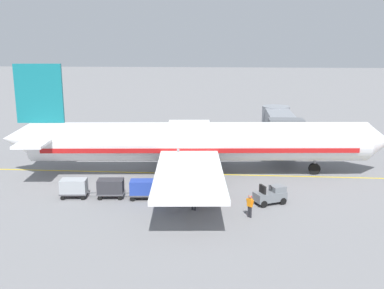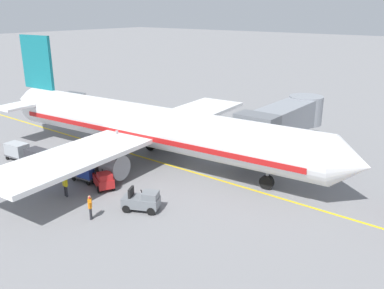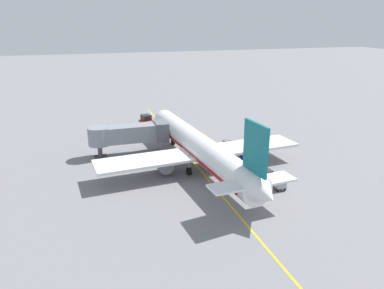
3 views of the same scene
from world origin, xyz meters
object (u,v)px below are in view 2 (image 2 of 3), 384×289
object	(u,v)px
baggage_cart_tail_end	(17,150)
ground_crew_wing_walker	(90,206)
ground_crew_loader	(65,185)
baggage_cart_third_in_train	(38,156)
baggage_tug_trailing	(142,201)
jet_bridge	(284,120)
parked_airliner	(149,127)
baggage_cart_second_in_train	(56,163)
baggage_tug_lead	(103,179)
baggage_cart_front	(85,170)

from	to	relation	value
baggage_cart_tail_end	ground_crew_wing_walker	size ratio (longest dim) A/B	1.75
ground_crew_wing_walker	ground_crew_loader	xyz separation A→B (m)	(-1.06, -4.19, 0.00)
baggage_cart_third_in_train	baggage_cart_tail_end	distance (m)	3.03
baggage_tug_trailing	jet_bridge	bearing A→B (deg)	171.56
parked_airliner	jet_bridge	xyz separation A→B (m)	(-8.82, 8.86, 0.27)
baggage_cart_tail_end	ground_crew_wing_walker	world-z (taller)	ground_crew_wing_walker
jet_bridge	ground_crew_wing_walker	distance (m)	19.88
baggage_cart_second_in_train	ground_crew_loader	xyz separation A→B (m)	(2.15, 4.32, 0.00)
baggage_cart_tail_end	jet_bridge	bearing A→B (deg)	131.31
baggage_tug_trailing	baggage_cart_tail_end	bearing A→B (deg)	-90.20
baggage_tug_lead	baggage_cart_front	bearing A→B (deg)	-91.01
parked_airliner	jet_bridge	world-z (taller)	parked_airliner
baggage_cart_third_in_train	ground_crew_loader	world-z (taller)	ground_crew_loader
baggage_cart_third_in_train	ground_crew_wing_walker	bearing A→B (deg)	73.87
baggage_cart_third_in_train	baggage_cart_second_in_train	bearing A→B (deg)	89.36
baggage_cart_front	baggage_tug_lead	bearing A→B (deg)	88.99
jet_bridge	baggage_tug_trailing	size ratio (longest dim) A/B	4.52
ground_crew_loader	jet_bridge	bearing A→B (deg)	155.19
baggage_cart_second_in_train	ground_crew_loader	world-z (taller)	ground_crew_loader
baggage_tug_trailing	ground_crew_loader	distance (m)	6.30
ground_crew_loader	baggage_tug_trailing	bearing A→B (deg)	107.72
ground_crew_wing_walker	parked_airliner	bearing A→B (deg)	-156.08
jet_bridge	baggage_cart_tail_end	xyz separation A→B (m)	(16.23, -18.47, -2.50)
parked_airliner	baggage_tug_lead	distance (m)	7.23
parked_airliner	baggage_cart_second_in_train	distance (m)	8.50
baggage_tug_lead	ground_crew_loader	world-z (taller)	ground_crew_loader
jet_bridge	baggage_cart_front	world-z (taller)	jet_bridge
baggage_cart_front	baggage_cart_third_in_train	size ratio (longest dim) A/B	1.00
baggage_cart_second_in_train	baggage_cart_third_in_train	distance (m)	2.71
jet_bridge	ground_crew_loader	size ratio (longest dim) A/B	7.42
baggage_cart_second_in_train	ground_crew_loader	bearing A→B (deg)	63.49
baggage_tug_lead	baggage_cart_third_in_train	xyz separation A→B (m)	(0.55, -7.98, 0.24)
jet_bridge	baggage_cart_front	distance (m)	18.36
baggage_tug_trailing	ground_crew_wing_walker	distance (m)	3.49
baggage_tug_lead	baggage_cart_tail_end	bearing A→B (deg)	-86.03
baggage_cart_second_in_train	baggage_tug_lead	bearing A→B (deg)	96.33
baggage_cart_tail_end	baggage_tug_trailing	bearing A→B (deg)	89.80
baggage_cart_second_in_train	baggage_cart_tail_end	xyz separation A→B (m)	(0.18, -5.73, 0.00)
parked_airliner	ground_crew_loader	bearing A→B (deg)	2.70
jet_bridge	baggage_tug_lead	bearing A→B (deg)	-25.77
jet_bridge	baggage_tug_lead	world-z (taller)	jet_bridge
ground_crew_loader	ground_crew_wing_walker	bearing A→B (deg)	75.81
parked_airliner	baggage_tug_lead	bearing A→B (deg)	11.84
baggage_cart_front	baggage_cart_third_in_train	xyz separation A→B (m)	(0.59, -5.81, 0.00)
baggage_tug_lead	baggage_cart_third_in_train	bearing A→B (deg)	-86.02
baggage_tug_lead	baggage_cart_second_in_train	size ratio (longest dim) A/B	0.94
parked_airliner	baggage_cart_tail_end	xyz separation A→B (m)	(7.41, -9.61, -2.24)
parked_airliner	baggage_cart_third_in_train	xyz separation A→B (m)	(7.20, -6.58, -2.24)
baggage_cart_front	baggage_tug_trailing	bearing A→B (deg)	83.21
baggage_tug_trailing	baggage_cart_front	xyz separation A→B (m)	(-0.86, -7.22, 0.24)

